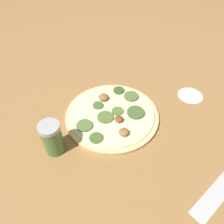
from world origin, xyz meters
TOP-DOWN VIEW (x-y plane):
  - ground_plane at (0.00, 0.00)m, footprint 3.00×3.00m
  - pizza at (-0.00, -0.00)m, footprint 0.30×0.30m
  - spice_jar at (0.19, 0.05)m, footprint 0.06×0.06m
  - flour_patch at (-0.29, 0.02)m, footprint 0.09×0.09m

SIDE VIEW (x-z plane):
  - ground_plane at x=0.00m, z-range 0.00..0.00m
  - flour_patch at x=-0.29m, z-range 0.00..0.00m
  - pizza at x=0.00m, z-range -0.01..0.02m
  - spice_jar at x=0.19m, z-range 0.00..0.10m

